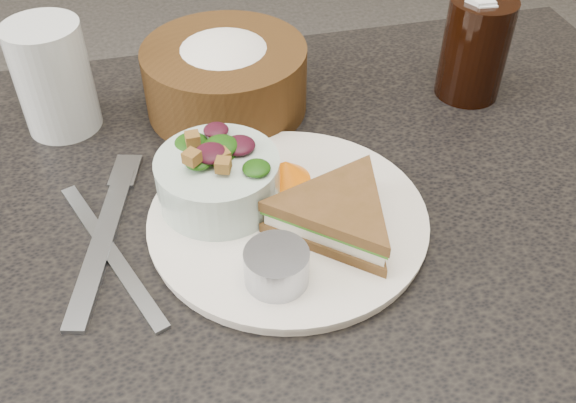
# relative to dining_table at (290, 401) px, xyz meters

# --- Properties ---
(dining_table) EXTENTS (1.00, 0.70, 0.75)m
(dining_table) POSITION_rel_dining_table_xyz_m (0.00, 0.00, 0.00)
(dining_table) COLOR black
(dining_table) RESTS_ON floor
(dinner_plate) EXTENTS (0.27, 0.27, 0.01)m
(dinner_plate) POSITION_rel_dining_table_xyz_m (-0.01, -0.02, 0.38)
(dinner_plate) COLOR silver
(dinner_plate) RESTS_ON dining_table
(sandwich) EXTENTS (0.21, 0.21, 0.04)m
(sandwich) POSITION_rel_dining_table_xyz_m (0.03, -0.05, 0.41)
(sandwich) COLOR brown
(sandwich) RESTS_ON dinner_plate
(salad_bowl) EXTENTS (0.14, 0.14, 0.07)m
(salad_bowl) POSITION_rel_dining_table_xyz_m (-0.07, 0.02, 0.42)
(salad_bowl) COLOR #B0C9BD
(salad_bowl) RESTS_ON dinner_plate
(dressing_ramekin) EXTENTS (0.07, 0.07, 0.03)m
(dressing_ramekin) POSITION_rel_dining_table_xyz_m (-0.04, -0.10, 0.40)
(dressing_ramekin) COLOR #9A9EA9
(dressing_ramekin) RESTS_ON dinner_plate
(orange_wedge) EXTENTS (0.07, 0.07, 0.02)m
(orange_wedge) POSITION_rel_dining_table_xyz_m (0.00, 0.03, 0.40)
(orange_wedge) COLOR orange
(orange_wedge) RESTS_ON dinner_plate
(fork) EXTENTS (0.07, 0.21, 0.01)m
(fork) POSITION_rel_dining_table_xyz_m (-0.19, -0.01, 0.38)
(fork) COLOR #A2A9B3
(fork) RESTS_ON dining_table
(knife) EXTENTS (0.09, 0.21, 0.00)m
(knife) POSITION_rel_dining_table_xyz_m (-0.18, -0.02, 0.38)
(knife) COLOR #9A9FA6
(knife) RESTS_ON dining_table
(bread_basket) EXTENTS (0.21, 0.21, 0.11)m
(bread_basket) POSITION_rel_dining_table_xyz_m (-0.03, 0.20, 0.43)
(bread_basket) COLOR #503216
(bread_basket) RESTS_ON dining_table
(cola_glass) EXTENTS (0.09, 0.09, 0.14)m
(cola_glass) POSITION_rel_dining_table_xyz_m (0.27, 0.16, 0.44)
(cola_glass) COLOR black
(cola_glass) RESTS_ON dining_table
(water_glass) EXTENTS (0.10, 0.10, 0.13)m
(water_glass) POSITION_rel_dining_table_xyz_m (-0.22, 0.20, 0.44)
(water_glass) COLOR silver
(water_glass) RESTS_ON dining_table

